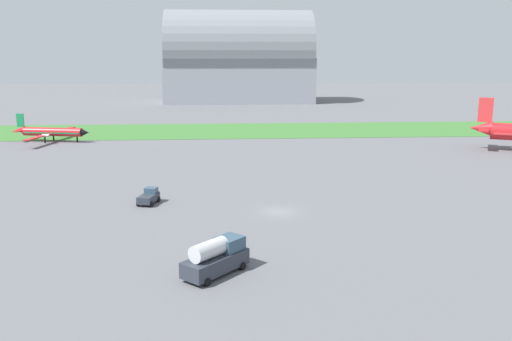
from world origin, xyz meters
TOP-DOWN VIEW (x-y plane):
  - ground_plane at (0.00, 0.00)m, footprint 600.00×600.00m
  - grass_taxiway_strip at (0.00, 72.57)m, footprint 360.00×28.00m
  - airplane_taxiing_turboprop at (-44.24, 57.37)m, footprint 17.56×20.40m
  - pushback_tug_near_gate at (-16.33, 4.81)m, footprint 2.82×3.95m
  - fuel_truck_by_runway at (-7.48, -18.79)m, footprint 6.18×6.39m
  - hangar_distant at (0.80, 158.20)m, footprint 58.70×31.43m

SIDE VIEW (x-z plane):
  - ground_plane at x=0.00m, z-range 0.00..0.00m
  - grass_taxiway_strip at x=0.00m, z-range 0.00..0.08m
  - pushback_tug_near_gate at x=-16.33m, z-range -0.06..1.89m
  - fuel_truck_by_runway at x=-7.48m, z-range -0.06..3.23m
  - airplane_taxiing_turboprop at x=-44.24m, z-range -0.83..5.34m
  - hangar_distant at x=0.80m, z-range -1.62..34.55m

